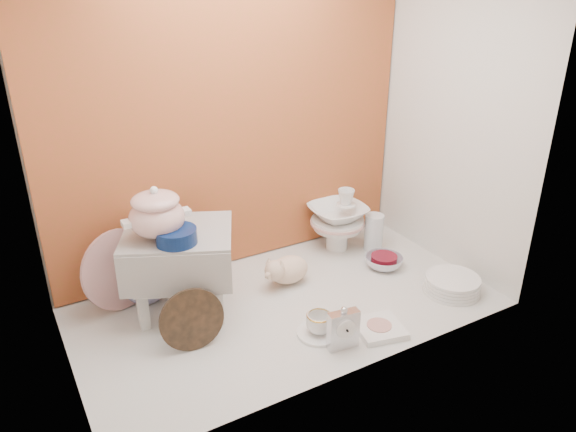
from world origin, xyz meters
name	(u,v)px	position (x,y,z in m)	size (l,w,h in m)	color
ground	(286,305)	(0.00, 0.00, 0.00)	(1.80, 1.80, 0.00)	silver
niche_shell	(264,86)	(0.00, 0.18, 0.93)	(1.86, 1.03, 1.53)	#B14D2C
step_stool	(181,271)	(-0.40, 0.20, 0.19)	(0.44, 0.37, 0.38)	silver
soup_tureen	(156,212)	(-0.48, 0.17, 0.49)	(0.26, 0.26, 0.22)	white
cobalt_bowl	(176,236)	(-0.44, 0.09, 0.41)	(0.16, 0.16, 0.06)	#0A1C4B
floral_platter	(120,269)	(-0.62, 0.36, 0.18)	(0.36, 0.08, 0.35)	silver
blue_white_vase	(145,273)	(-0.51, 0.37, 0.13)	(0.24, 0.24, 0.25)	white
lacquer_tray	(192,320)	(-0.46, -0.07, 0.13)	(0.25, 0.05, 0.25)	black
mantel_clock	(343,328)	(0.05, -0.36, 0.09)	(0.12, 0.04, 0.18)	silver
plush_pig	(289,269)	(0.10, 0.16, 0.07)	(0.24, 0.17, 0.15)	beige
teacup_saucer	(319,333)	(0.01, -0.25, 0.01)	(0.18, 0.18, 0.01)	white
gold_rim_teacup	(319,323)	(0.01, -0.25, 0.06)	(0.11, 0.11, 0.09)	white
lattice_dish	(379,328)	(0.24, -0.35, 0.01)	(0.18, 0.18, 0.03)	white
dinner_plate_stack	(452,284)	(0.72, -0.28, 0.04)	(0.26, 0.26, 0.07)	white
crystal_bowl	(384,262)	(0.59, 0.05, 0.03)	(0.19, 0.19, 0.06)	silver
clear_glass_vase	(374,232)	(0.66, 0.23, 0.10)	(0.10, 0.10, 0.20)	silver
porcelain_tower	(338,220)	(0.50, 0.34, 0.16)	(0.29, 0.29, 0.33)	white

